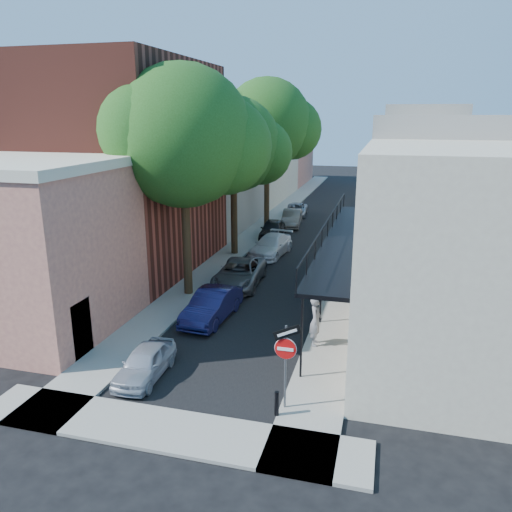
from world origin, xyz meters
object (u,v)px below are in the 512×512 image
Objects in this scene: oak_mid at (240,147)px; parked_car_e at (273,229)px; parked_car_g at (296,210)px; oak_near at (193,139)px; parked_car_c at (239,273)px; pedestrian at (316,321)px; parked_car_d at (271,246)px; parked_car_f at (292,218)px; parked_car_b at (212,305)px; oak_far at (273,124)px; sign_post at (286,352)px; bollard at (277,403)px; parked_car_a at (145,363)px.

parked_car_e is at bearing 78.13° from oak_mid.
parked_car_g is at bearing 85.26° from oak_mid.
oak_near is 7.62m from parked_car_c.
parked_car_g is 2.03× the size of pedestrian.
parked_car_g is at bearing 100.06° from parked_car_d.
oak_mid is at bearing -167.54° from parked_car_d.
oak_mid is at bearing -105.28° from parked_car_f.
parked_car_b is 1.00× the size of parked_car_f.
parked_car_b reaches higher than parked_car_c.
parked_car_e reaches higher than parked_car_g.
sign_post is at bearing -76.09° from oak_far.
parked_car_f is (-0.38, 9.19, 0.02)m from parked_car_d.
bollard is at bearing -69.74° from parked_car_d.
sign_post is 1.60m from bollard.
parked_car_d is 1.10× the size of parked_car_f.
oak_near reaches higher than pedestrian.
oak_far is 7.74m from parked_car_f.
parked_car_e is 4.56m from parked_car_f.
parked_car_g is (-5.42, 31.24, -1.47)m from sign_post.
oak_near is 10.60m from pedestrian.
parked_car_a is 6.77m from pedestrian.
oak_near is 23.16m from parked_car_g.
parked_car_a is 30.45m from parked_car_g.
oak_mid reaches higher than parked_car_e.
parked_car_e reaches higher than parked_car_f.
parked_car_f is at bearing 12.95° from oak_far.
parked_car_f reaches higher than parked_car_c.
pedestrian is (6.83, -12.53, -5.93)m from oak_mid.
parked_car_b is (-4.52, 6.75, 0.18)m from bollard.
parked_car_b is at bearing -91.07° from parked_car_c.
parked_car_d is (-4.40, 17.94, 0.15)m from bollard.
oak_mid is 5.05× the size of pedestrian.
oak_near is 2.46× the size of parked_car_d.
pedestrian is at bearing -82.63° from parked_car_g.
parked_car_g is at bearing 90.53° from parked_car_f.
parked_car_b is at bearing -91.06° from parked_car_e.
parked_car_f reaches higher than parked_car_d.
parked_car_g is (-0.20, 30.45, 0.01)m from parked_car_a.
sign_post reaches higher than pedestrian.
parked_car_a is at bearing -96.01° from parked_car_f.
oak_far is 2.82× the size of parked_car_b.
bollard is 23.25m from parked_car_e.
pedestrian reaches higher than parked_car_f.
parked_car_d is (-4.56, 17.47, -1.36)m from sign_post.
bollard is 5.21m from parked_car_a.
oak_near is 17.01m from oak_far.
parked_car_b is at bearing -80.18° from oak_mid.
parked_car_c is 15.50m from parked_car_f.
oak_mid is at bearing 110.86° from sign_post.
oak_mid is at bearing 109.90° from bollard.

